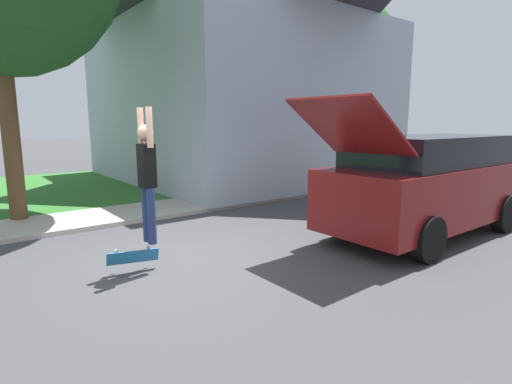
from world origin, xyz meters
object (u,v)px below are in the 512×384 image
at_px(lawn_tree_far, 336,56).
at_px(suv_parked, 428,182).
at_px(skateboarder, 147,174).
at_px(skateboard, 133,257).

distance_m(lawn_tree_far, suv_parked, 9.32).
bearing_deg(skateboarder, suv_parked, 74.01).
relative_size(lawn_tree_far, suv_parked, 1.31).
relative_size(suv_parked, skateboarder, 2.71).
relative_size(lawn_tree_far, skateboarder, 3.54).
height_order(lawn_tree_far, skateboard, lawn_tree_far).
height_order(suv_parked, skateboard, suv_parked).
bearing_deg(skateboarder, lawn_tree_far, 118.00).
relative_size(suv_parked, skateboard, 7.21).
distance_m(lawn_tree_far, skateboard, 12.58).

